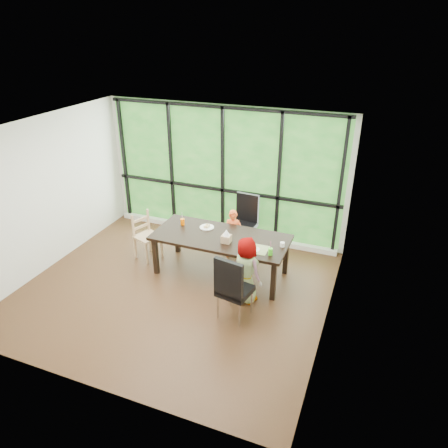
# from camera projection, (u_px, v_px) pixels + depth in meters

# --- Properties ---
(ground) EXTENTS (5.00, 5.00, 0.00)m
(ground) POSITION_uv_depth(u_px,v_px,m) (176.00, 289.00, 7.09)
(ground) COLOR black
(ground) RESTS_ON ground
(back_wall) EXTENTS (5.00, 0.00, 5.00)m
(back_wall) POSITION_uv_depth(u_px,v_px,m) (224.00, 173.00, 8.37)
(back_wall) COLOR silver
(back_wall) RESTS_ON ground
(foliage_backdrop) EXTENTS (4.80, 0.02, 2.65)m
(foliage_backdrop) POSITION_uv_depth(u_px,v_px,m) (223.00, 173.00, 8.35)
(foliage_backdrop) COLOR #1C511B
(foliage_backdrop) RESTS_ON back_wall
(window_mullions) EXTENTS (4.80, 0.06, 2.65)m
(window_mullions) POSITION_uv_depth(u_px,v_px,m) (223.00, 174.00, 8.32)
(window_mullions) COLOR black
(window_mullions) RESTS_ON back_wall
(window_sill) EXTENTS (4.80, 0.12, 0.10)m
(window_sill) POSITION_uv_depth(u_px,v_px,m) (222.00, 232.00, 8.86)
(window_sill) COLOR silver
(window_sill) RESTS_ON ground
(dining_table) EXTENTS (2.37, 1.08, 0.75)m
(dining_table) POSITION_uv_depth(u_px,v_px,m) (221.00, 255.00, 7.37)
(dining_table) COLOR black
(dining_table) RESTS_ON ground
(chair_window_leather) EXTENTS (0.50, 0.50, 1.08)m
(chair_window_leather) POSITION_uv_depth(u_px,v_px,m) (243.00, 223.00, 8.16)
(chair_window_leather) COLOR black
(chair_window_leather) RESTS_ON ground
(chair_interior_leather) EXTENTS (0.53, 0.53, 1.08)m
(chair_interior_leather) POSITION_uv_depth(u_px,v_px,m) (235.00, 286.00, 6.22)
(chair_interior_leather) COLOR black
(chair_interior_leather) RESTS_ON ground
(chair_end_beech) EXTENTS (0.52, 0.53, 0.90)m
(chair_end_beech) POSITION_uv_depth(u_px,v_px,m) (148.00, 236.00, 7.84)
(chair_end_beech) COLOR tan
(chair_end_beech) RESTS_ON ground
(child_toddler) EXTENTS (0.38, 0.28, 0.97)m
(child_toddler) POSITION_uv_depth(u_px,v_px,m) (233.00, 234.00, 7.85)
(child_toddler) COLOR #E95221
(child_toddler) RESTS_ON ground
(child_older) EXTENTS (0.65, 0.55, 1.13)m
(child_older) POSITION_uv_depth(u_px,v_px,m) (248.00, 270.00, 6.58)
(child_older) COLOR gray
(child_older) RESTS_ON ground
(placemat) EXTENTS (0.45, 0.33, 0.01)m
(placemat) POSITION_uv_depth(u_px,v_px,m) (254.00, 249.00, 6.81)
(placemat) COLOR tan
(placemat) RESTS_ON dining_table
(plate_far) EXTENTS (0.26, 0.26, 0.02)m
(plate_far) POSITION_uv_depth(u_px,v_px,m) (207.00, 227.00, 7.50)
(plate_far) COLOR white
(plate_far) RESTS_ON dining_table
(plate_near) EXTENTS (0.21, 0.21, 0.01)m
(plate_near) POSITION_uv_depth(u_px,v_px,m) (253.00, 249.00, 6.79)
(plate_near) COLOR white
(plate_near) RESTS_ON dining_table
(orange_cup) EXTENTS (0.07, 0.07, 0.12)m
(orange_cup) POSITION_uv_depth(u_px,v_px,m) (183.00, 222.00, 7.59)
(orange_cup) COLOR #FF6D00
(orange_cup) RESTS_ON dining_table
(green_cup) EXTENTS (0.07, 0.07, 0.12)m
(green_cup) POSITION_uv_depth(u_px,v_px,m) (270.00, 252.00, 6.62)
(green_cup) COLOR #4DDB27
(green_cup) RESTS_ON dining_table
(white_mug) EXTENTS (0.08, 0.08, 0.08)m
(white_mug) POSITION_uv_depth(u_px,v_px,m) (282.00, 245.00, 6.86)
(white_mug) COLOR white
(white_mug) RESTS_ON dining_table
(tissue_box) EXTENTS (0.15, 0.15, 0.13)m
(tissue_box) POSITION_uv_depth(u_px,v_px,m) (226.00, 239.00, 6.99)
(tissue_box) COLOR tan
(tissue_box) RESTS_ON dining_table
(crepe_rolls_far) EXTENTS (0.10, 0.12, 0.04)m
(crepe_rolls_far) POSITION_uv_depth(u_px,v_px,m) (207.00, 226.00, 7.49)
(crepe_rolls_far) COLOR tan
(crepe_rolls_far) RESTS_ON plate_far
(crepe_rolls_near) EXTENTS (0.10, 0.12, 0.04)m
(crepe_rolls_near) POSITION_uv_depth(u_px,v_px,m) (253.00, 248.00, 6.78)
(crepe_rolls_near) COLOR tan
(crepe_rolls_near) RESTS_ON plate_near
(straw_white) EXTENTS (0.01, 0.04, 0.20)m
(straw_white) POSITION_uv_depth(u_px,v_px,m) (182.00, 217.00, 7.54)
(straw_white) COLOR white
(straw_white) RESTS_ON orange_cup
(straw_pink) EXTENTS (0.01, 0.04, 0.20)m
(straw_pink) POSITION_uv_depth(u_px,v_px,m) (271.00, 246.00, 6.57)
(straw_pink) COLOR pink
(straw_pink) RESTS_ON green_cup
(tissue) EXTENTS (0.12, 0.12, 0.11)m
(tissue) POSITION_uv_depth(u_px,v_px,m) (226.00, 232.00, 6.94)
(tissue) COLOR white
(tissue) RESTS_ON tissue_box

